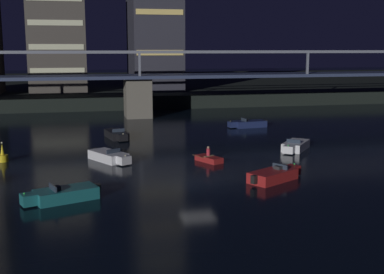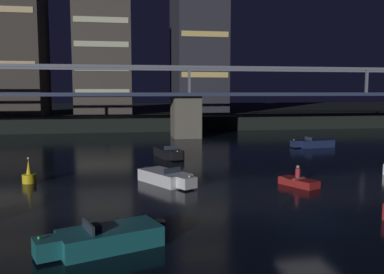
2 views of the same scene
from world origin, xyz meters
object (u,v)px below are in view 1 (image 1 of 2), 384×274
at_px(river_bridge, 137,85).
at_px(speedboat_mid_center, 110,156).
at_px(tower_west_tall, 58,35).
at_px(channel_buoy, 3,156).
at_px(dinghy_with_paddler, 209,159).
at_px(speedboat_far_left, 248,124).
at_px(speedboat_mid_right, 63,195).
at_px(speedboat_near_right, 295,146).
at_px(speedboat_near_center, 275,175).
at_px(speedboat_near_left, 117,135).

xyz_separation_m(river_bridge, speedboat_mid_center, (-5.76, -28.02, -4.18)).
xyz_separation_m(river_bridge, tower_west_tall, (-11.42, 21.97, 7.41)).
relative_size(channel_buoy, dinghy_with_paddler, 0.62).
bearing_deg(dinghy_with_paddler, speedboat_far_left, 61.36).
height_order(speedboat_mid_right, dinghy_with_paddler, dinghy_with_paddler).
distance_m(speedboat_near_right, speedboat_mid_center, 17.87).
relative_size(river_bridge, speedboat_mid_right, 20.42).
bearing_deg(speedboat_mid_center, speedboat_mid_right, -108.27).
relative_size(river_bridge, speedboat_near_center, 21.45).
distance_m(speedboat_near_left, speedboat_near_right, 19.33).
xyz_separation_m(tower_west_tall, speedboat_near_left, (7.15, -38.76, -11.59)).
xyz_separation_m(river_bridge, speedboat_mid_right, (-9.45, -39.18, -4.18)).
xyz_separation_m(river_bridge, channel_buoy, (-14.86, -26.24, -4.12)).
relative_size(speedboat_mid_center, speedboat_far_left, 0.93).
bearing_deg(speedboat_near_center, speedboat_near_left, 116.14).
bearing_deg(speedboat_far_left, channel_buoy, -153.10).
height_order(speedboat_far_left, dinghy_with_paddler, dinghy_with_paddler).
height_order(tower_west_tall, speedboat_near_center, tower_west_tall).
distance_m(speedboat_mid_center, speedboat_far_left, 23.89).
height_order(speedboat_near_left, speedboat_near_center, same).
xyz_separation_m(speedboat_near_right, speedboat_mid_center, (-17.85, -0.93, 0.00)).
distance_m(speedboat_near_center, speedboat_far_left, 25.79).
bearing_deg(channel_buoy, speedboat_near_right, -1.82).
bearing_deg(dinghy_with_paddler, speedboat_near_right, 18.21).
distance_m(speedboat_far_left, dinghy_with_paddler, 20.24).
distance_m(tower_west_tall, speedboat_mid_center, 51.63).
bearing_deg(speedboat_mid_right, speedboat_near_left, 76.97).
xyz_separation_m(speedboat_near_center, channel_buoy, (-20.70, 11.16, 0.06)).
xyz_separation_m(speedboat_near_right, channel_buoy, (-26.94, 0.86, 0.06)).
bearing_deg(speedboat_near_left, speedboat_mid_center, -97.59).
bearing_deg(channel_buoy, speedboat_near_center, -28.34).
bearing_deg(speedboat_near_right, speedboat_mid_center, -177.03).
height_order(speedboat_near_right, dinghy_with_paddler, dinghy_with_paddler).
relative_size(speedboat_near_left, channel_buoy, 2.97).
height_order(river_bridge, speedboat_near_right, river_bridge).
bearing_deg(speedboat_near_left, river_bridge, 75.74).
xyz_separation_m(speedboat_far_left, dinghy_with_paddler, (-9.70, -17.76, -0.14)).
relative_size(speedboat_near_center, channel_buoy, 2.76).
height_order(river_bridge, dinghy_with_paddler, river_bridge).
relative_size(speedboat_near_left, dinghy_with_paddler, 1.85).
distance_m(speedboat_near_left, dinghy_with_paddler, 15.08).
relative_size(river_bridge, channel_buoy, 59.21).
bearing_deg(speedboat_mid_right, dinghy_with_paddler, 36.59).
height_order(speedboat_near_center, dinghy_with_paddler, dinghy_with_paddler).
xyz_separation_m(speedboat_near_right, speedboat_mid_right, (-21.53, -12.08, 0.00)).
relative_size(speedboat_near_center, speedboat_near_right, 1.05).
xyz_separation_m(speedboat_mid_center, dinghy_with_paddler, (8.41, -2.18, -0.14)).
distance_m(speedboat_near_center, speedboat_near_right, 12.05).
bearing_deg(speedboat_near_right, speedboat_mid_right, -150.70).
bearing_deg(tower_west_tall, speedboat_mid_right, -88.15).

